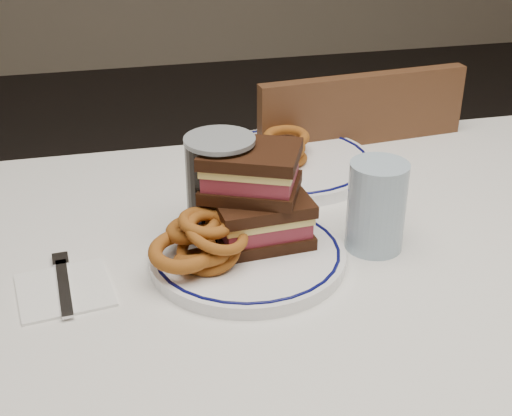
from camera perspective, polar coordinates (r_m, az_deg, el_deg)
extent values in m
cube|color=white|center=(1.00, 3.95, -4.47)|extent=(1.26, 0.86, 0.03)
cylinder|color=#442816|center=(1.67, 18.14, -6.94)|extent=(0.06, 0.06, 0.71)
cube|color=white|center=(1.41, -1.19, 1.72)|extent=(1.26, 0.01, 0.17)
cube|color=#442816|center=(1.67, 4.82, -3.03)|extent=(0.44, 0.44, 0.04)
cylinder|color=#442816|center=(1.98, 7.26, -5.14)|extent=(0.03, 0.03, 0.40)
cylinder|color=#442816|center=(1.74, 12.22, -11.02)|extent=(0.03, 0.03, 0.40)
cylinder|color=#442816|center=(1.88, -2.49, -7.03)|extent=(0.03, 0.03, 0.40)
cylinder|color=#442816|center=(1.61, 1.12, -13.76)|extent=(0.03, 0.03, 0.40)
cube|color=#442816|center=(1.41, 8.12, 1.81)|extent=(0.41, 0.07, 0.45)
cylinder|color=white|center=(0.97, -0.70, -3.88)|extent=(0.27, 0.27, 0.02)
torus|color=#0A0C4B|center=(0.97, -0.70, -3.43)|extent=(0.25, 0.25, 0.00)
cube|color=black|center=(0.99, 0.41, -2.11)|extent=(0.14, 0.11, 0.02)
cube|color=#912A42|center=(0.98, 0.41, -1.13)|extent=(0.12, 0.10, 0.02)
cube|color=#EECE6A|center=(0.97, 0.42, -0.31)|extent=(0.13, 0.11, 0.01)
cube|color=black|center=(0.97, 0.42, 0.42)|extent=(0.14, 0.11, 0.02)
cube|color=black|center=(0.97, -0.41, 1.67)|extent=(0.16, 0.14, 0.02)
cube|color=#912A42|center=(0.96, -0.42, 2.70)|extent=(0.15, 0.13, 0.02)
cube|color=#EECE6A|center=(0.96, -0.42, 3.57)|extent=(0.15, 0.14, 0.01)
cube|color=black|center=(0.95, -0.42, 4.34)|extent=(0.16, 0.14, 0.02)
torus|color=brown|center=(0.93, -4.28, -3.96)|extent=(0.08, 0.08, 0.06)
torus|color=brown|center=(0.94, -3.79, -3.31)|extent=(0.09, 0.09, 0.06)
torus|color=brown|center=(0.92, -5.87, -3.41)|extent=(0.09, 0.09, 0.03)
torus|color=brown|center=(0.95, -5.00, -1.61)|extent=(0.08, 0.08, 0.04)
torus|color=brown|center=(0.92, -3.18, -1.96)|extent=(0.09, 0.09, 0.05)
torus|color=brown|center=(0.93, -4.07, -1.19)|extent=(0.07, 0.07, 0.03)
cylinder|color=white|center=(1.05, -2.20, -0.01)|extent=(0.05, 0.05, 0.03)
cylinder|color=#941202|center=(1.04, -2.21, 0.48)|extent=(0.04, 0.04, 0.01)
cylinder|color=black|center=(0.99, -2.83, 1.21)|extent=(0.09, 0.09, 0.16)
cylinder|color=gray|center=(0.95, -2.94, 5.46)|extent=(0.10, 0.10, 0.01)
torus|color=gray|center=(0.98, 0.35, 1.51)|extent=(0.08, 0.03, 0.08)
cylinder|color=#9DB6CB|center=(1.00, 9.61, 0.14)|extent=(0.08, 0.08, 0.13)
cylinder|color=white|center=(1.24, 2.59, 3.54)|extent=(0.30, 0.30, 0.02)
torus|color=#0A0C4B|center=(1.24, 2.60, 3.96)|extent=(0.28, 0.28, 0.01)
torus|color=brown|center=(1.22, 2.18, 4.08)|extent=(0.08, 0.08, 0.03)
torus|color=brown|center=(1.21, 1.98, 4.37)|extent=(0.09, 0.09, 0.05)
torus|color=brown|center=(1.25, 2.43, 5.70)|extent=(0.08, 0.08, 0.02)
cube|color=white|center=(0.95, -15.08, -6.35)|extent=(0.13, 0.13, 0.00)
cube|color=silver|center=(0.95, -15.10, -6.15)|extent=(0.02, 0.13, 0.00)
cube|color=silver|center=(1.01, -15.38, -3.97)|extent=(0.02, 0.03, 0.00)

